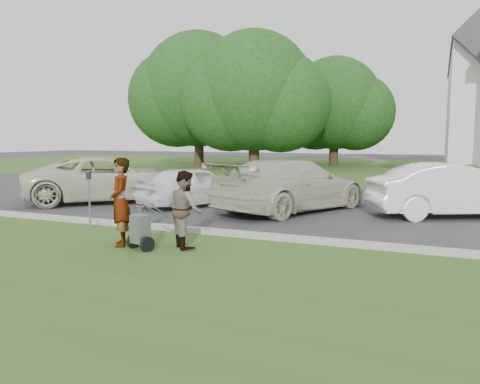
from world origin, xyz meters
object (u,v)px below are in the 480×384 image
Objects in this scene: tree_far at (198,95)px; tree_back at (335,108)px; car_a at (109,179)px; car_c at (292,185)px; person_left at (120,203)px; striping_cart at (141,230)px; car_b at (195,186)px; car_d at (453,190)px; tree_left at (254,97)px; parking_meter_near at (89,193)px; person_right at (185,210)px.

tree_far is 1.21× the size of tree_back.
car_c is (6.58, 0.46, 0.02)m from car_a.
tree_far reaches higher than person_left.
car_a reaches higher than striping_cart.
car_d reaches higher than car_b.
car_a is at bearing -70.21° from tree_far.
car_c is at bearing 97.04° from striping_cart.
tree_left is 5.84× the size of person_left.
parking_meter_near is 9.88m from car_d.
striping_cart is at bearing -179.39° from car_a.
person_right is 8.07m from car_d.
tree_back is 25.83m from car_c.
tree_back is 31.49m from person_left.
parking_meter_near reaches higher than car_b.
car_b is (-1.42, 5.75, -0.25)m from person_left.
tree_back is at bearing -7.01° from car_d.
tree_left is at bearing 11.00° from car_d.
tree_back is at bearing -57.32° from car_c.
car_d is at bearing -52.76° from tree_left.
tree_back is at bearing 145.52° from person_left.
tree_left is 19.47m from car_c.
car_a is (-4.73, 5.52, -0.12)m from person_left.
car_d is (11.12, 1.15, -0.03)m from car_a.
car_a is 3.33m from car_b.
tree_left is 9.55× the size of striping_cart.
car_c is (0.55, 5.57, 0.02)m from person_right.
tree_far is (-6.00, 3.00, 0.58)m from tree_left.
tree_left reaches higher than person_right.
car_c is at bearing -65.02° from tree_left.
car_b is at bearing -128.64° from car_a.
tree_far is 2.52× the size of car_d.
person_right is 0.28× the size of car_a.
tree_left reaches higher than parking_meter_near.
tree_back is 25.77m from car_b.
parking_meter_near is at bearing 28.65° from person_right.
person_left is 0.47× the size of car_b.
car_a is at bearing 27.59° from car_c.
car_a reaches higher than car_b.
car_d is (6.39, 6.67, -0.15)m from person_left.
car_b is 0.70× the size of car_c.
car_b is at bearing 84.48° from parking_meter_near.
striping_cart is at bearing 113.30° from car_d.
person_right reaches higher than car_b.
person_left is at bearing 177.99° from car_a.
tree_back is at bearing 113.76° from striping_cart.
tree_far reaches higher than tree_back.
parking_meter_near is (0.31, -29.97, -3.82)m from tree_back.
tree_far is 29.50m from person_right.
car_c is at bearing -128.66° from car_a.
car_c reaches higher than car_a.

